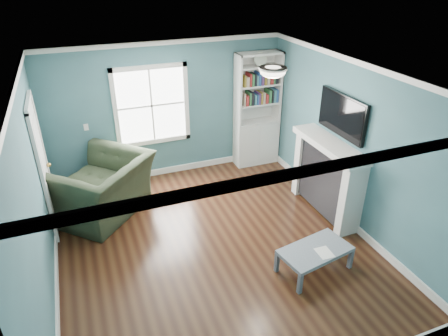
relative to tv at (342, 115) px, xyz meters
name	(u,v)px	position (x,y,z in m)	size (l,w,h in m)	color
floor	(214,244)	(-2.20, -0.20, -1.72)	(5.00, 5.00, 0.00)	black
room_walls	(212,151)	(-2.20, -0.20, -0.14)	(5.00, 5.00, 5.00)	#365B65
trim	(212,173)	(-2.20, -0.20, -0.49)	(4.50, 5.00, 2.60)	white
window	(152,106)	(-2.50, 2.29, -0.27)	(1.40, 0.06, 1.50)	white
bookshelf	(257,121)	(-0.43, 2.10, -0.80)	(0.90, 0.35, 2.31)	silver
fireplace	(327,178)	(-0.12, 0.00, -1.09)	(0.44, 1.58, 1.30)	black
tv	(342,115)	(0.00, 0.00, 0.00)	(0.06, 1.10, 0.65)	black
door	(43,167)	(-4.42, 1.20, -0.65)	(0.12, 0.98, 2.17)	silver
ceiling_fixture	(273,71)	(-1.30, -0.10, 0.82)	(0.38, 0.38, 0.15)	white
light_switch	(86,127)	(-3.70, 2.28, -0.52)	(0.08, 0.01, 0.12)	white
recliner	(99,179)	(-3.65, 1.28, -1.06)	(1.52, 0.99, 1.33)	black
coffee_table	(315,252)	(-1.08, -1.21, -1.42)	(1.06, 0.70, 0.36)	#525762
paper_sheet	(324,253)	(-1.01, -1.32, -1.37)	(0.19, 0.25, 0.00)	white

